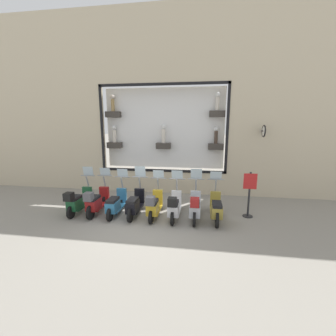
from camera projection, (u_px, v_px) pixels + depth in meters
name	position (u px, v px, depth m)	size (l,w,h in m)	color
ground_plane	(145.00, 223.00, 7.58)	(120.00, 120.00, 0.00)	gray
building_facade	(163.00, 103.00, 10.24)	(1.18, 36.00, 8.27)	beige
scooter_olive_0	(216.00, 208.00, 7.68)	(1.80, 0.61, 1.56)	black
scooter_silver_1	(195.00, 207.00, 7.72)	(1.80, 0.60, 1.64)	black
scooter_white_2	(174.00, 206.00, 7.82)	(1.79, 0.60, 1.55)	black
scooter_yellow_3	(154.00, 205.00, 7.92)	(1.79, 0.60, 1.54)	black
scooter_black_4	(135.00, 204.00, 8.10)	(1.80, 0.60, 1.68)	black
scooter_teal_5	(116.00, 204.00, 8.20)	(1.79, 0.60, 1.55)	black
scooter_red_6	(96.00, 202.00, 8.24)	(1.80, 0.61, 1.57)	black
scooter_green_7	(78.00, 201.00, 8.34)	(1.79, 0.61, 1.60)	black
shop_sign_post	(249.00, 193.00, 7.91)	(0.36, 0.45, 1.64)	#232326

